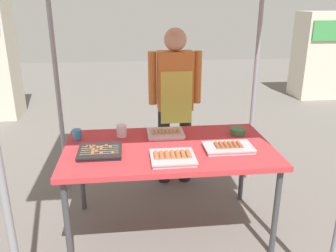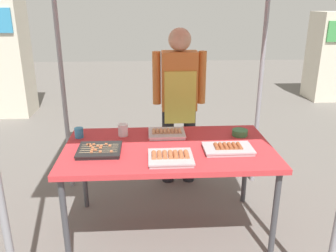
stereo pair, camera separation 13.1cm
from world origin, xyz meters
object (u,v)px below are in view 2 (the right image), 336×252
tray_spring_rolls (167,133)px  drink_cup_near_edge (79,133)px  tray_meat_skewers (99,150)px  drink_cup_by_wok (123,130)px  stall_table (168,153)px  tray_pork_links (170,157)px  condiment_bowl (240,133)px  vendor_woman (179,96)px  tray_grilled_sausages (228,148)px

tray_spring_rolls → drink_cup_near_edge: 0.72m
tray_meat_skewers → drink_cup_by_wok: 0.37m
stall_table → tray_pork_links: size_ratio=5.10×
condiment_bowl → vendor_woman: vendor_woman is taller
stall_table → tray_pork_links: tray_pork_links is taller
drink_cup_by_wok → tray_grilled_sausages: bearing=-24.8°
drink_cup_near_edge → drink_cup_by_wok: 0.36m
stall_table → tray_spring_rolls: 0.25m
tray_grilled_sausages → drink_cup_by_wok: (-0.80, 0.37, 0.03)m
condiment_bowl → drink_cup_near_edge: bearing=178.5°
tray_grilled_sausages → tray_meat_skewers: tray_grilled_sausages is taller
drink_cup_near_edge → drink_cup_by_wok: drink_cup_by_wok is taller
stall_table → tray_grilled_sausages: 0.46m
tray_spring_rolls → vendor_woman: (0.16, 0.60, 0.16)m
tray_meat_skewers → drink_cup_near_edge: bearing=122.8°
tray_pork_links → drink_cup_near_edge: bearing=146.1°
vendor_woman → stall_table: bearing=79.3°
tray_grilled_sausages → tray_spring_rolls: (-0.44, 0.35, -0.00)m
vendor_woman → tray_meat_skewers: bearing=53.6°
stall_table → tray_grilled_sausages: bearing=-14.4°
drink_cup_near_edge → tray_meat_skewers: bearing=-57.2°
condiment_bowl → drink_cup_by_wok: bearing=176.7°
stall_table → vendor_woman: vendor_woman is taller
stall_table → vendor_woman: (0.16, 0.84, 0.24)m
stall_table → drink_cup_by_wok: 0.46m
tray_pork_links → vendor_woman: 1.11m
stall_table → condiment_bowl: size_ratio=12.35×
tray_grilled_sausages → tray_pork_links: (-0.44, -0.13, 0.00)m
stall_table → tray_meat_skewers: (-0.52, -0.08, 0.07)m
drink_cup_near_edge → tray_pork_links: bearing=-33.9°
tray_spring_rolls → condiment_bowl: (0.61, -0.04, 0.01)m
tray_grilled_sausages → vendor_woman: size_ratio=0.23×
tray_meat_skewers → condiment_bowl: 1.16m
tray_grilled_sausages → drink_cup_near_edge: drink_cup_near_edge is taller
tray_meat_skewers → vendor_woman: bearing=53.6°
drink_cup_near_edge → vendor_woman: size_ratio=0.05×
stall_table → drink_cup_near_edge: 0.76m
tray_spring_rolls → vendor_woman: vendor_woman is taller
tray_meat_skewers → condiment_bowl: (1.13, 0.28, 0.01)m
tray_spring_rolls → tray_meat_skewers: bearing=-148.6°
tray_pork_links → drink_cup_near_edge: size_ratio=3.77×
condiment_bowl → drink_cup_near_edge: (-1.33, 0.03, 0.02)m
tray_grilled_sausages → tray_pork_links: 0.46m
tray_spring_rolls → drink_cup_by_wok: (-0.36, 0.02, 0.03)m
condiment_bowl → stall_table: bearing=-161.7°
tray_pork_links → vendor_woman: bearing=81.6°
drink_cup_by_wok → tray_meat_skewers: bearing=-114.8°
tray_pork_links → drink_cup_by_wok: size_ratio=3.15×
tray_grilled_sausages → vendor_woman: bearing=106.5°
tray_pork_links → stall_table: bearing=89.5°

